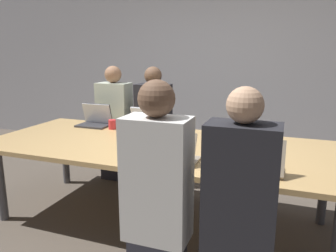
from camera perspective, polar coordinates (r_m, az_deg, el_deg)
ground_plane at (r=3.28m, az=-1.33°, el=-16.19°), size 24.00×24.00×0.00m
curtain_wall at (r=5.24m, az=8.65°, el=10.62°), size 12.00×0.06×2.80m
conference_table at (r=3.00m, az=-1.40°, el=-4.21°), size 3.24×1.33×0.77m
laptop_far_left at (r=3.79m, az=-12.55°, el=1.14°), size 0.36×0.25×0.25m
person_far_left at (r=4.14m, az=-9.23°, el=0.10°), size 0.40×0.24×1.42m
cup_far_left at (r=3.59m, az=-9.69°, el=0.27°), size 0.08×0.08×0.10m
laptop_far_midleft at (r=3.47m, az=-4.15°, el=0.31°), size 0.33×0.24×0.25m
person_far_midleft at (r=3.92m, az=-2.53°, el=-0.44°), size 0.40×0.24×1.42m
laptop_near_right at (r=2.35m, az=15.63°, el=-6.27°), size 0.33×0.26×0.25m
person_near_right at (r=1.95m, az=12.30°, el=-15.07°), size 0.40×0.24×1.42m
bottle_near_right at (r=2.46m, az=10.25°, el=-4.77°), size 0.07×0.07×0.20m
laptop_near_midright at (r=2.48m, az=1.07°, el=-4.79°), size 0.36×0.25×0.24m
person_near_midright at (r=2.06m, az=-1.89°, el=-12.79°), size 0.40×0.24×1.44m
stapler at (r=2.93m, az=-1.30°, el=-2.93°), size 0.08×0.16×0.05m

